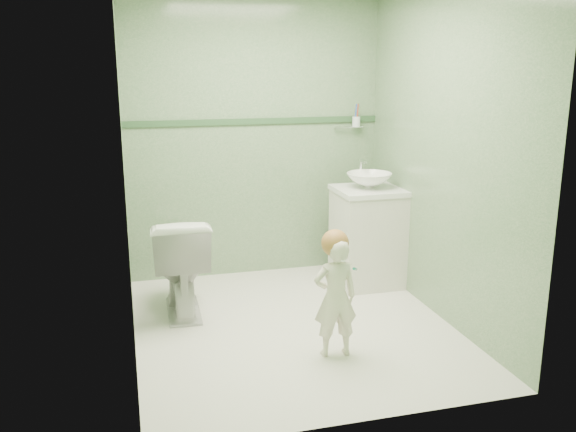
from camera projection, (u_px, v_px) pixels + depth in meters
name	position (u px, v px, depth m)	size (l,w,h in m)	color
ground	(293.00, 326.00, 4.39)	(2.50, 2.50, 0.00)	white
room_shell	(294.00, 160.00, 4.10)	(2.50, 2.54, 2.40)	#699166
trim_stripe	(255.00, 121.00, 5.22)	(2.20, 0.02, 0.05)	#305331
vanity	(367.00, 238.00, 5.16)	(0.52, 0.50, 0.80)	silver
counter	(369.00, 190.00, 5.06)	(0.54, 0.52, 0.04)	white
basin	(369.00, 180.00, 5.04)	(0.37, 0.37, 0.13)	white
faucet	(361.00, 167.00, 5.20)	(0.03, 0.13, 0.18)	silver
cup_holder	(355.00, 122.00, 5.40)	(0.26, 0.07, 0.21)	silver
toilet	(180.00, 264.00, 4.57)	(0.42, 0.74, 0.75)	white
toddler	(335.00, 298.00, 3.88)	(0.28, 0.19, 0.78)	#ECE7CD
hair_cap	(335.00, 243.00, 3.82)	(0.17, 0.17, 0.17)	#A46C35
teal_toothbrush	(354.00, 268.00, 3.72)	(0.11, 0.13, 0.08)	#167F71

